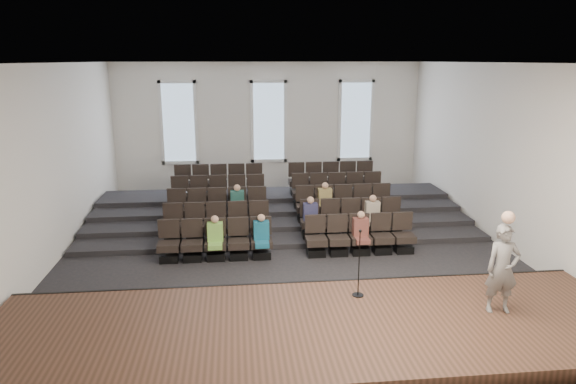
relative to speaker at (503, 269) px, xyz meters
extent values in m
plane|color=black|center=(-3.48, 4.99, -1.34)|extent=(14.00, 14.00, 0.00)
cube|color=white|center=(-3.48, 4.99, 3.67)|extent=(12.00, 14.00, 0.02)
cube|color=white|center=(-3.48, 12.01, 1.16)|extent=(12.00, 0.04, 5.00)
cube|color=white|center=(-3.48, -2.03, 1.16)|extent=(12.00, 0.04, 5.00)
cube|color=white|center=(-9.50, 4.99, 1.16)|extent=(0.04, 14.00, 5.00)
cube|color=white|center=(2.54, 4.99, 1.16)|extent=(0.04, 14.00, 5.00)
cube|color=#492C1F|center=(-3.48, -0.11, -1.09)|extent=(11.80, 3.60, 0.50)
cube|color=black|center=(-3.48, 1.66, -1.09)|extent=(11.80, 0.06, 0.52)
cube|color=black|center=(-3.48, 7.32, -1.27)|extent=(11.80, 4.80, 0.15)
cube|color=black|center=(-3.48, 7.84, -1.19)|extent=(11.80, 3.75, 0.30)
cube|color=black|center=(-3.48, 8.37, -1.12)|extent=(11.80, 2.70, 0.45)
cube|color=black|center=(-3.48, 8.89, -1.04)|extent=(11.80, 1.65, 0.60)
cube|color=black|center=(-6.61, 4.39, -1.24)|extent=(0.47, 0.43, 0.20)
cube|color=black|center=(-6.61, 4.39, -0.93)|extent=(0.55, 0.50, 0.19)
cube|color=black|center=(-6.61, 4.60, -0.52)|extent=(0.55, 0.08, 0.50)
cube|color=black|center=(-6.01, 4.39, -1.24)|extent=(0.47, 0.43, 0.20)
cube|color=black|center=(-6.01, 4.39, -0.93)|extent=(0.55, 0.50, 0.19)
cube|color=black|center=(-6.01, 4.60, -0.52)|extent=(0.55, 0.08, 0.50)
cube|color=black|center=(-5.41, 4.39, -1.24)|extent=(0.47, 0.43, 0.20)
cube|color=black|center=(-5.41, 4.39, -0.93)|extent=(0.55, 0.50, 0.19)
cube|color=black|center=(-5.41, 4.60, -0.52)|extent=(0.55, 0.08, 0.50)
cube|color=black|center=(-4.81, 4.39, -1.24)|extent=(0.47, 0.43, 0.20)
cube|color=black|center=(-4.81, 4.39, -0.93)|extent=(0.55, 0.50, 0.19)
cube|color=black|center=(-4.81, 4.60, -0.52)|extent=(0.55, 0.08, 0.50)
cube|color=black|center=(-4.21, 4.39, -1.24)|extent=(0.47, 0.43, 0.20)
cube|color=black|center=(-4.21, 4.39, -0.93)|extent=(0.55, 0.50, 0.19)
cube|color=black|center=(-4.21, 4.60, -0.52)|extent=(0.55, 0.08, 0.50)
cube|color=black|center=(-2.76, 4.39, -1.24)|extent=(0.47, 0.43, 0.20)
cube|color=black|center=(-2.76, 4.39, -0.93)|extent=(0.55, 0.50, 0.19)
cube|color=black|center=(-2.76, 4.60, -0.52)|extent=(0.55, 0.08, 0.50)
cube|color=black|center=(-2.16, 4.39, -1.24)|extent=(0.47, 0.43, 0.20)
cube|color=black|center=(-2.16, 4.39, -0.93)|extent=(0.55, 0.50, 0.19)
cube|color=black|center=(-2.16, 4.60, -0.52)|extent=(0.55, 0.08, 0.50)
cube|color=black|center=(-1.56, 4.39, -1.24)|extent=(0.47, 0.43, 0.20)
cube|color=black|center=(-1.56, 4.39, -0.93)|extent=(0.55, 0.50, 0.19)
cube|color=black|center=(-1.56, 4.60, -0.52)|extent=(0.55, 0.08, 0.50)
cube|color=black|center=(-0.96, 4.39, -1.24)|extent=(0.47, 0.43, 0.20)
cube|color=black|center=(-0.96, 4.39, -0.93)|extent=(0.55, 0.50, 0.19)
cube|color=black|center=(-0.96, 4.60, -0.52)|extent=(0.55, 0.08, 0.50)
cube|color=black|center=(-0.36, 4.39, -1.24)|extent=(0.47, 0.43, 0.20)
cube|color=black|center=(-0.36, 4.39, -0.93)|extent=(0.55, 0.50, 0.19)
cube|color=black|center=(-0.36, 4.60, -0.52)|extent=(0.55, 0.08, 0.50)
cube|color=black|center=(-6.61, 5.44, -1.09)|extent=(0.47, 0.43, 0.20)
cube|color=black|center=(-6.61, 5.44, -0.78)|extent=(0.55, 0.50, 0.19)
cube|color=black|center=(-6.61, 5.65, -0.37)|extent=(0.55, 0.08, 0.50)
cube|color=black|center=(-6.01, 5.44, -1.09)|extent=(0.47, 0.43, 0.20)
cube|color=black|center=(-6.01, 5.44, -0.78)|extent=(0.55, 0.50, 0.19)
cube|color=black|center=(-6.01, 5.65, -0.37)|extent=(0.55, 0.08, 0.50)
cube|color=black|center=(-5.41, 5.44, -1.09)|extent=(0.47, 0.43, 0.20)
cube|color=black|center=(-5.41, 5.44, -0.78)|extent=(0.55, 0.50, 0.19)
cube|color=black|center=(-5.41, 5.65, -0.37)|extent=(0.55, 0.08, 0.50)
cube|color=black|center=(-4.81, 5.44, -1.09)|extent=(0.47, 0.43, 0.20)
cube|color=black|center=(-4.81, 5.44, -0.78)|extent=(0.55, 0.50, 0.19)
cube|color=black|center=(-4.81, 5.65, -0.37)|extent=(0.55, 0.08, 0.50)
cube|color=black|center=(-4.21, 5.44, -1.09)|extent=(0.47, 0.43, 0.20)
cube|color=black|center=(-4.21, 5.44, -0.78)|extent=(0.55, 0.50, 0.19)
cube|color=black|center=(-4.21, 5.65, -0.37)|extent=(0.55, 0.08, 0.50)
cube|color=black|center=(-2.76, 5.44, -1.09)|extent=(0.47, 0.43, 0.20)
cube|color=black|center=(-2.76, 5.44, -0.78)|extent=(0.55, 0.50, 0.19)
cube|color=black|center=(-2.76, 5.65, -0.37)|extent=(0.55, 0.08, 0.50)
cube|color=black|center=(-2.16, 5.44, -1.09)|extent=(0.47, 0.43, 0.20)
cube|color=black|center=(-2.16, 5.44, -0.78)|extent=(0.55, 0.50, 0.19)
cube|color=black|center=(-2.16, 5.65, -0.37)|extent=(0.55, 0.08, 0.50)
cube|color=black|center=(-1.56, 5.44, -1.09)|extent=(0.47, 0.43, 0.20)
cube|color=black|center=(-1.56, 5.44, -0.78)|extent=(0.55, 0.50, 0.19)
cube|color=black|center=(-1.56, 5.65, -0.37)|extent=(0.55, 0.08, 0.50)
cube|color=black|center=(-0.96, 5.44, -1.09)|extent=(0.47, 0.43, 0.20)
cube|color=black|center=(-0.96, 5.44, -0.78)|extent=(0.55, 0.50, 0.19)
cube|color=black|center=(-0.96, 5.65, -0.37)|extent=(0.55, 0.08, 0.50)
cube|color=black|center=(-0.36, 5.44, -1.09)|extent=(0.47, 0.43, 0.20)
cube|color=black|center=(-0.36, 5.44, -0.78)|extent=(0.55, 0.50, 0.19)
cube|color=black|center=(-0.36, 5.65, -0.37)|extent=(0.55, 0.08, 0.50)
cube|color=black|center=(-6.61, 6.49, -0.94)|extent=(0.47, 0.42, 0.20)
cube|color=black|center=(-6.61, 6.49, -0.63)|extent=(0.55, 0.50, 0.19)
cube|color=black|center=(-6.61, 6.70, -0.22)|extent=(0.55, 0.08, 0.50)
cube|color=black|center=(-6.01, 6.49, -0.94)|extent=(0.47, 0.42, 0.20)
cube|color=black|center=(-6.01, 6.49, -0.63)|extent=(0.55, 0.50, 0.19)
cube|color=black|center=(-6.01, 6.70, -0.22)|extent=(0.55, 0.08, 0.50)
cube|color=black|center=(-5.41, 6.49, -0.94)|extent=(0.47, 0.42, 0.20)
cube|color=black|center=(-5.41, 6.49, -0.63)|extent=(0.55, 0.50, 0.19)
cube|color=black|center=(-5.41, 6.70, -0.22)|extent=(0.55, 0.08, 0.50)
cube|color=black|center=(-4.81, 6.49, -0.94)|extent=(0.47, 0.42, 0.20)
cube|color=black|center=(-4.81, 6.49, -0.63)|extent=(0.55, 0.50, 0.19)
cube|color=black|center=(-4.81, 6.70, -0.22)|extent=(0.55, 0.08, 0.50)
cube|color=black|center=(-4.21, 6.49, -0.94)|extent=(0.47, 0.42, 0.20)
cube|color=black|center=(-4.21, 6.49, -0.63)|extent=(0.55, 0.50, 0.19)
cube|color=black|center=(-4.21, 6.70, -0.22)|extent=(0.55, 0.08, 0.50)
cube|color=black|center=(-2.76, 6.49, -0.94)|extent=(0.47, 0.42, 0.20)
cube|color=black|center=(-2.76, 6.49, -0.63)|extent=(0.55, 0.50, 0.19)
cube|color=black|center=(-2.76, 6.70, -0.22)|extent=(0.55, 0.08, 0.50)
cube|color=black|center=(-2.16, 6.49, -0.94)|extent=(0.47, 0.42, 0.20)
cube|color=black|center=(-2.16, 6.49, -0.63)|extent=(0.55, 0.50, 0.19)
cube|color=black|center=(-2.16, 6.70, -0.22)|extent=(0.55, 0.08, 0.50)
cube|color=black|center=(-1.56, 6.49, -0.94)|extent=(0.47, 0.42, 0.20)
cube|color=black|center=(-1.56, 6.49, -0.63)|extent=(0.55, 0.50, 0.19)
cube|color=black|center=(-1.56, 6.70, -0.22)|extent=(0.55, 0.08, 0.50)
cube|color=black|center=(-0.96, 6.49, -0.94)|extent=(0.47, 0.42, 0.20)
cube|color=black|center=(-0.96, 6.49, -0.63)|extent=(0.55, 0.50, 0.19)
cube|color=black|center=(-0.96, 6.70, -0.22)|extent=(0.55, 0.08, 0.50)
cube|color=black|center=(-0.36, 6.49, -0.94)|extent=(0.47, 0.42, 0.20)
cube|color=black|center=(-0.36, 6.49, -0.63)|extent=(0.55, 0.50, 0.19)
cube|color=black|center=(-0.36, 6.70, -0.22)|extent=(0.55, 0.08, 0.50)
cube|color=black|center=(-6.61, 7.54, -0.79)|extent=(0.47, 0.42, 0.20)
cube|color=black|center=(-6.61, 7.54, -0.48)|extent=(0.55, 0.50, 0.19)
cube|color=black|center=(-6.61, 7.75, -0.07)|extent=(0.55, 0.08, 0.50)
cube|color=black|center=(-6.01, 7.54, -0.79)|extent=(0.47, 0.42, 0.20)
cube|color=black|center=(-6.01, 7.54, -0.48)|extent=(0.55, 0.50, 0.19)
cube|color=black|center=(-6.01, 7.75, -0.07)|extent=(0.55, 0.08, 0.50)
cube|color=black|center=(-5.41, 7.54, -0.79)|extent=(0.47, 0.42, 0.20)
cube|color=black|center=(-5.41, 7.54, -0.48)|extent=(0.55, 0.50, 0.19)
cube|color=black|center=(-5.41, 7.75, -0.07)|extent=(0.55, 0.08, 0.50)
cube|color=black|center=(-4.81, 7.54, -0.79)|extent=(0.47, 0.42, 0.20)
cube|color=black|center=(-4.81, 7.54, -0.48)|extent=(0.55, 0.50, 0.19)
cube|color=black|center=(-4.81, 7.75, -0.07)|extent=(0.55, 0.08, 0.50)
cube|color=black|center=(-4.21, 7.54, -0.79)|extent=(0.47, 0.42, 0.20)
cube|color=black|center=(-4.21, 7.54, -0.48)|extent=(0.55, 0.50, 0.19)
cube|color=black|center=(-4.21, 7.75, -0.07)|extent=(0.55, 0.08, 0.50)
cube|color=black|center=(-2.76, 7.54, -0.79)|extent=(0.47, 0.42, 0.20)
cube|color=black|center=(-2.76, 7.54, -0.48)|extent=(0.55, 0.50, 0.19)
cube|color=black|center=(-2.76, 7.75, -0.07)|extent=(0.55, 0.08, 0.50)
cube|color=black|center=(-2.16, 7.54, -0.79)|extent=(0.47, 0.42, 0.20)
cube|color=black|center=(-2.16, 7.54, -0.48)|extent=(0.55, 0.50, 0.19)
cube|color=black|center=(-2.16, 7.75, -0.07)|extent=(0.55, 0.08, 0.50)
cube|color=black|center=(-1.56, 7.54, -0.79)|extent=(0.47, 0.42, 0.20)
cube|color=black|center=(-1.56, 7.54, -0.48)|extent=(0.55, 0.50, 0.19)
cube|color=black|center=(-1.56, 7.75, -0.07)|extent=(0.55, 0.08, 0.50)
cube|color=black|center=(-0.96, 7.54, -0.79)|extent=(0.47, 0.42, 0.20)
cube|color=black|center=(-0.96, 7.54, -0.48)|extent=(0.55, 0.50, 0.19)
cube|color=black|center=(-0.96, 7.75, -0.07)|extent=(0.55, 0.08, 0.50)
cube|color=black|center=(-0.36, 7.54, -0.79)|extent=(0.47, 0.42, 0.20)
cube|color=black|center=(-0.36, 7.54, -0.48)|extent=(0.55, 0.50, 0.19)
cube|color=black|center=(-0.36, 7.75, -0.07)|extent=(0.55, 0.08, 0.50)
cube|color=black|center=(-6.61, 8.59, -0.64)|extent=(0.47, 0.42, 0.20)
cube|color=black|center=(-6.61, 8.59, -0.33)|extent=(0.55, 0.50, 0.19)
cube|color=black|center=(-6.61, 8.80, 0.08)|extent=(0.55, 0.08, 0.50)
cube|color=black|center=(-6.01, 8.59, -0.64)|extent=(0.47, 0.42, 0.20)
cube|color=black|center=(-6.01, 8.59, -0.33)|extent=(0.55, 0.50, 0.19)
cube|color=black|center=(-6.01, 8.80, 0.08)|extent=(0.55, 0.08, 0.50)
cube|color=black|center=(-5.41, 8.59, -0.64)|extent=(0.47, 0.42, 0.20)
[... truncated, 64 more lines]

